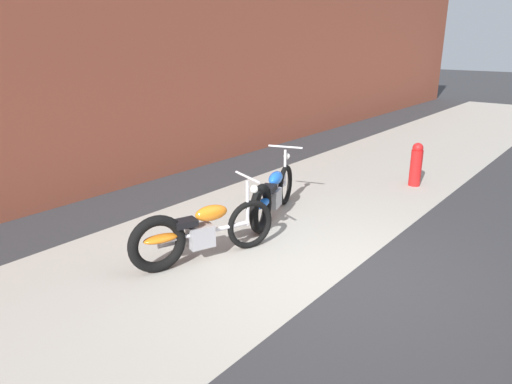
{
  "coord_description": "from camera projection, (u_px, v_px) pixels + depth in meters",
  "views": [
    {
      "loc": [
        -4.52,
        -2.29,
        2.72
      ],
      "look_at": [
        0.12,
        1.44,
        0.75
      ],
      "focal_mm": 32.75,
      "sensor_mm": 36.0,
      "label": 1
    }
  ],
  "objects": [
    {
      "name": "brick_building_wall",
      "position": [
        78.0,
        50.0,
        7.86
      ],
      "size": [
        36.0,
        0.5,
        5.06
      ],
      "primitive_type": "cube",
      "color": "brown",
      "rests_on": "ground"
    },
    {
      "name": "sidewalk_slab",
      "position": [
        234.0,
        240.0,
        6.6
      ],
      "size": [
        36.0,
        3.5,
        0.01
      ],
      "primitive_type": "cube",
      "color": "#9E998E",
      "rests_on": "ground"
    },
    {
      "name": "fire_hydrant",
      "position": [
        416.0,
        164.0,
        8.91
      ],
      "size": [
        0.22,
        0.22,
        0.84
      ],
      "color": "red",
      "rests_on": "ground"
    },
    {
      "name": "motorcycle_blue",
      "position": [
        271.0,
        196.0,
        7.2
      ],
      "size": [
        1.92,
        0.88,
        1.03
      ],
      "rotation": [
        0.0,
        0.0,
        0.34
      ],
      "color": "black",
      "rests_on": "ground"
    },
    {
      "name": "ground_plane",
      "position": [
        344.0,
        278.0,
        5.56
      ],
      "size": [
        80.0,
        80.0,
        0.0
      ],
      "primitive_type": "plane",
      "color": "#2D2D30"
    },
    {
      "name": "motorcycle_orange",
      "position": [
        195.0,
        233.0,
        5.84
      ],
      "size": [
        1.92,
        0.89,
        1.03
      ],
      "rotation": [
        0.0,
        0.0,
        -0.34
      ],
      "color": "black",
      "rests_on": "ground"
    }
  ]
}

